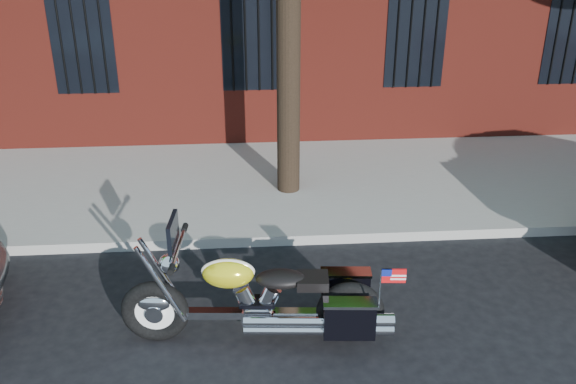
{
  "coord_description": "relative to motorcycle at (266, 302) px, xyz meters",
  "views": [
    {
      "loc": [
        -0.19,
        -6.56,
        4.53
      ],
      "look_at": [
        0.34,
        0.8,
        1.08
      ],
      "focal_mm": 40.0,
      "sensor_mm": 36.0,
      "label": 1
    }
  ],
  "objects": [
    {
      "name": "ground",
      "position": [
        0.01,
        0.79,
        -0.51
      ],
      "size": [
        120.0,
        120.0,
        0.0
      ],
      "primitive_type": "plane",
      "color": "black",
      "rests_on": "ground"
    },
    {
      "name": "curb",
      "position": [
        0.01,
        2.17,
        -0.44
      ],
      "size": [
        40.0,
        0.16,
        0.15
      ],
      "primitive_type": "cube",
      "color": "gray",
      "rests_on": "ground"
    },
    {
      "name": "sidewalk",
      "position": [
        0.01,
        4.05,
        -0.44
      ],
      "size": [
        40.0,
        3.6,
        0.15
      ],
      "primitive_type": "cube",
      "color": "gray",
      "rests_on": "ground"
    },
    {
      "name": "motorcycle",
      "position": [
        0.0,
        0.0,
        0.0
      ],
      "size": [
        2.98,
        0.98,
        1.52
      ],
      "rotation": [
        0.0,
        0.0,
        -0.08
      ],
      "color": "black",
      "rests_on": "ground"
    }
  ]
}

